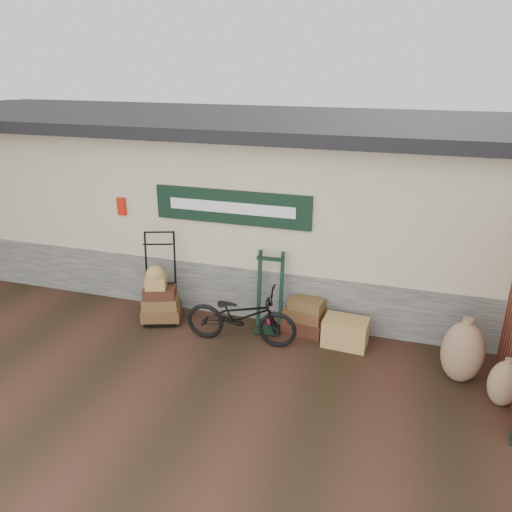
{
  "coord_description": "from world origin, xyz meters",
  "views": [
    {
      "loc": [
        2.32,
        -6.24,
        4.15
      ],
      "look_at": [
        0.13,
        0.9,
        1.19
      ],
      "focal_mm": 35.0,
      "sensor_mm": 36.0,
      "label": 1
    }
  ],
  "objects": [
    {
      "name": "burlap_sack_right",
      "position": [
        3.78,
        -0.28,
        0.32
      ],
      "size": [
        0.46,
        0.41,
        0.65
      ],
      "primitive_type": "ellipsoid",
      "rotation": [
        0.0,
        0.0,
        0.19
      ],
      "color": "#7F6244",
      "rests_on": "ground"
    },
    {
      "name": "bicycle",
      "position": [
        0.1,
        0.2,
        0.51
      ],
      "size": [
        0.74,
        1.8,
        1.02
      ],
      "primitive_type": "imported",
      "rotation": [
        0.0,
        0.0,
        1.64
      ],
      "color": "black",
      "rests_on": "ground"
    },
    {
      "name": "station_building",
      "position": [
        -0.01,
        2.74,
        1.61
      ],
      "size": [
        14.4,
        4.1,
        3.2
      ],
      "color": "#4C4C47",
      "rests_on": "ground"
    },
    {
      "name": "burlap_sack_left",
      "position": [
        3.3,
        0.13,
        0.45
      ],
      "size": [
        0.58,
        0.49,
        0.9
      ],
      "primitive_type": "ellipsoid",
      "rotation": [
        0.0,
        0.0,
        -0.03
      ],
      "color": "#7F6244",
      "rests_on": "ground"
    },
    {
      "name": "green_barrow",
      "position": [
        0.4,
        0.74,
        0.66
      ],
      "size": [
        0.5,
        0.43,
        1.32
      ],
      "primitive_type": null,
      "rotation": [
        0.0,
        0.0,
        0.06
      ],
      "color": "black",
      "rests_on": "ground"
    },
    {
      "name": "wicker_hamper",
      "position": [
        1.67,
        0.59,
        0.22
      ],
      "size": [
        0.7,
        0.48,
        0.44
      ],
      "primitive_type": "cube",
      "rotation": [
        0.0,
        0.0,
        -0.06
      ],
      "color": "olive",
      "rests_on": "ground"
    },
    {
      "name": "suitcase_stack",
      "position": [
        0.97,
        0.81,
        0.3
      ],
      "size": [
        0.73,
        0.52,
        0.59
      ],
      "primitive_type": null,
      "rotation": [
        0.0,
        0.0,
        -0.16
      ],
      "color": "#3C1A13",
      "rests_on": "ground"
    },
    {
      "name": "ground",
      "position": [
        0.0,
        0.0,
        0.0
      ],
      "size": [
        80.0,
        80.0,
        0.0
      ],
      "primitive_type": "plane",
      "color": "black",
      "rests_on": "ground"
    },
    {
      "name": "porter_trolley",
      "position": [
        -1.44,
        0.56,
        0.77
      ],
      "size": [
        0.91,
        0.79,
        1.53
      ],
      "primitive_type": null,
      "rotation": [
        0.0,
        0.0,
        0.33
      ],
      "color": "black",
      "rests_on": "ground"
    }
  ]
}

